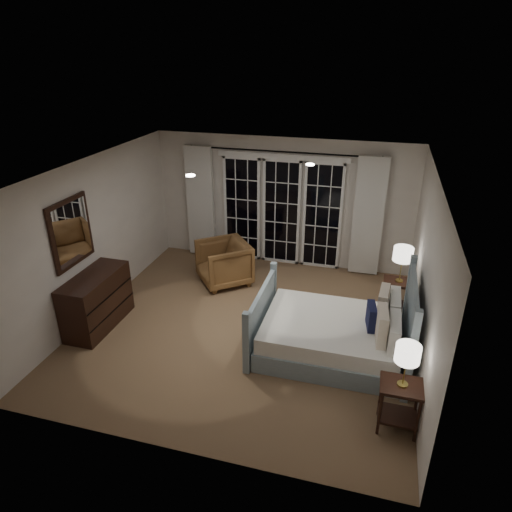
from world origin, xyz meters
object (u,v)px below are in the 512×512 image
(nightstand_right, at_px, (397,293))
(dresser, at_px, (97,301))
(lamp_left, at_px, (408,354))
(lamp_right, at_px, (403,254))
(nightstand_left, at_px, (400,400))
(bed, at_px, (336,334))
(armchair, at_px, (224,263))

(nightstand_right, distance_m, dresser, 4.75)
(lamp_left, relative_size, dresser, 0.43)
(nightstand_right, xyz_separation_m, lamp_right, (-0.00, -0.00, 0.68))
(nightstand_left, relative_size, lamp_left, 1.18)
(lamp_right, bearing_deg, nightstand_left, -89.62)
(lamp_right, bearing_deg, dresser, -160.70)
(bed, bearing_deg, armchair, 144.42)
(bed, xyz_separation_m, dresser, (-3.65, -0.28, 0.12))
(bed, height_order, nightstand_left, bed)
(lamp_left, bearing_deg, nightstand_right, 90.38)
(armchair, distance_m, dresser, 2.35)
(bed, bearing_deg, dresser, -175.69)
(lamp_left, height_order, dresser, lamp_left)
(armchair, bearing_deg, nightstand_right, 45.07)
(nightstand_right, bearing_deg, nightstand_left, -89.62)
(nightstand_right, bearing_deg, lamp_left, -89.62)
(lamp_right, bearing_deg, nightstand_right, 9.46)
(bed, bearing_deg, nightstand_right, 57.20)
(armchair, height_order, dresser, dresser)
(nightstand_right, relative_size, dresser, 0.50)
(dresser, bearing_deg, nightstand_right, 19.30)
(bed, height_order, armchair, bed)
(dresser, bearing_deg, bed, 4.31)
(nightstand_left, relative_size, dresser, 0.51)
(bed, xyz_separation_m, nightstand_right, (0.83, 1.30, 0.09))
(lamp_left, distance_m, lamp_right, 2.53)
(bed, distance_m, lamp_right, 1.72)
(nightstand_right, bearing_deg, dresser, -160.70)
(armchair, relative_size, dresser, 0.71)
(nightstand_right, relative_size, lamp_left, 1.16)
(bed, bearing_deg, nightstand_left, -55.37)
(nightstand_right, height_order, dresser, dresser)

